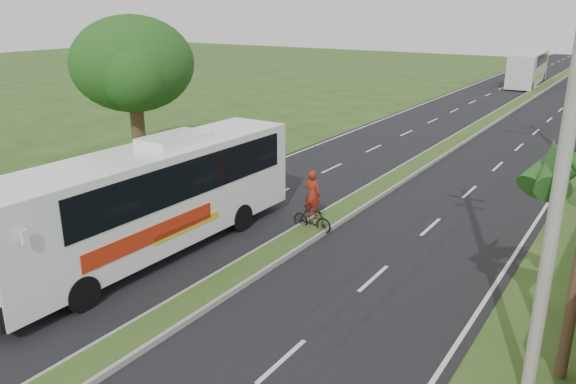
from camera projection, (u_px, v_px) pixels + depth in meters
The scene contains 10 objects.
ground at pixel (172, 318), 14.88m from camera, with size 180.00×180.00×0.00m, color #2E4619.
road_asphalt at pixel (432, 157), 30.75m from camera, with size 14.00×160.00×0.02m, color black.
median_strip at pixel (432, 155), 30.72m from camera, with size 1.20×160.00×0.18m.
lane_edge_left at pixel (326, 142), 34.24m from camera, with size 0.12×160.00×0.01m, color silver.
lane_edge_right at pixel (565, 177), 27.26m from camera, with size 0.12×160.00×0.01m, color silver.
shade_tree at pixel (132, 67), 27.56m from camera, with size 6.30×6.00×7.54m.
utility_pole_a at pixel (568, 132), 10.26m from camera, with size 1.60×0.28×11.00m.
coach_bus_main at pixel (153, 193), 18.20m from camera, with size 2.60×11.85×3.82m.
coach_bus_far at pixel (528, 67), 58.54m from camera, with size 3.16×11.61×3.34m.
motorcyclist at pixel (312, 209), 20.34m from camera, with size 1.61×0.48×2.33m.
Camera 1 is at (9.74, -9.24, 7.86)m, focal length 35.00 mm.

